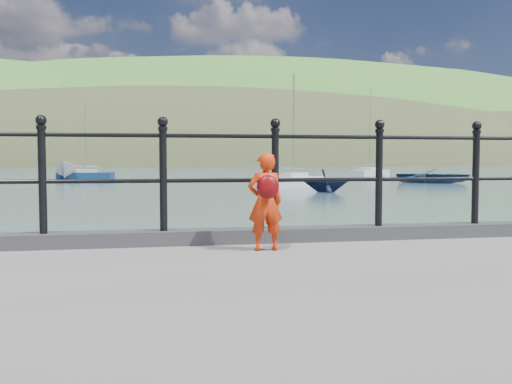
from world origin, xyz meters
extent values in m
plane|color=#2D4251|center=(0.00, 0.00, 0.00)|extent=(600.00, 600.00, 0.00)
cube|color=#28282B|center=(0.00, -0.15, 1.07)|extent=(60.00, 0.30, 0.15)
cylinder|color=black|center=(0.00, -0.15, 1.67)|extent=(18.00, 0.04, 0.04)
cylinder|color=black|center=(0.00, -0.15, 2.15)|extent=(18.00, 0.04, 0.04)
cylinder|color=black|center=(-1.80, -0.15, 1.67)|extent=(0.08, 0.08, 1.05)
sphere|color=black|center=(-1.80, -0.15, 2.29)|extent=(0.11, 0.11, 0.11)
cylinder|color=black|center=(-0.60, -0.15, 1.67)|extent=(0.08, 0.08, 1.05)
sphere|color=black|center=(-0.60, -0.15, 2.29)|extent=(0.11, 0.11, 0.11)
cylinder|color=black|center=(0.60, -0.15, 1.67)|extent=(0.08, 0.08, 1.05)
sphere|color=black|center=(0.60, -0.15, 2.29)|extent=(0.11, 0.11, 0.11)
cylinder|color=black|center=(1.80, -0.15, 1.67)|extent=(0.08, 0.08, 1.05)
sphere|color=black|center=(1.80, -0.15, 2.29)|extent=(0.11, 0.11, 0.11)
cylinder|color=black|center=(3.00, -0.15, 1.67)|extent=(0.08, 0.08, 1.05)
sphere|color=black|center=(3.00, -0.15, 2.29)|extent=(0.11, 0.11, 0.11)
ellipsoid|color=#333A21|center=(20.00, 195.00, -15.40)|extent=(400.00, 100.00, 88.00)
ellipsoid|color=#387026|center=(60.00, 255.00, -27.30)|extent=(600.00, 180.00, 156.00)
cube|color=silver|center=(-35.00, 181.00, 3.00)|extent=(9.00, 6.00, 6.00)
cube|color=#4C4744|center=(-35.00, 181.00, 7.00)|extent=(9.50, 6.50, 2.00)
cube|color=silver|center=(-12.00, 181.00, 3.00)|extent=(9.00, 6.00, 6.00)
cube|color=#4C4744|center=(-12.00, 181.00, 7.00)|extent=(9.50, 6.50, 2.00)
cube|color=silver|center=(18.00, 181.00, 3.00)|extent=(9.00, 6.00, 6.00)
cube|color=#4C4744|center=(18.00, 181.00, 7.00)|extent=(9.50, 6.50, 2.00)
cube|color=silver|center=(45.00, 181.00, 3.00)|extent=(9.00, 6.00, 6.00)
cube|color=#4C4744|center=(45.00, 181.00, 7.00)|extent=(9.50, 6.50, 2.00)
imported|color=red|center=(0.38, -0.70, 1.48)|extent=(0.36, 0.24, 0.96)
ellipsoid|color=#C2070C|center=(0.38, -0.83, 1.64)|extent=(0.22, 0.11, 0.23)
imported|color=navy|center=(21.91, 35.40, 0.60)|extent=(7.09, 6.89, 1.20)
imported|color=beige|center=(-9.14, 48.75, 0.90)|extent=(2.00, 4.74, 1.80)
imported|color=black|center=(9.17, 24.64, 0.67)|extent=(3.05, 2.80, 1.35)
cube|color=beige|center=(8.87, 31.03, 0.25)|extent=(5.57, 4.92, 0.90)
cube|color=beige|center=(8.87, 31.03, 0.75)|extent=(2.30, 2.16, 0.50)
cylinder|color=#A5A5A8|center=(8.87, 31.03, 4.30)|extent=(0.10, 0.10, 7.19)
cylinder|color=#A5A5A8|center=(8.87, 31.03, 1.30)|extent=(2.09, 1.69, 0.06)
cube|color=navy|center=(-7.32, 48.61, 0.25)|extent=(5.46, 2.66, 0.90)
cube|color=beige|center=(-7.32, 48.61, 0.75)|extent=(2.02, 1.51, 0.50)
cylinder|color=#A5A5A8|center=(-7.32, 48.61, 4.10)|extent=(0.10, 0.10, 6.81)
cylinder|color=#A5A5A8|center=(-7.32, 48.61, 1.30)|extent=(2.32, 0.52, 0.06)
cube|color=beige|center=(25.38, 57.41, 0.25)|extent=(7.13, 6.94, 0.90)
cube|color=beige|center=(25.38, 57.41, 0.75)|extent=(3.01, 2.97, 0.50)
cylinder|color=#A5A5A8|center=(25.38, 57.41, 5.73)|extent=(0.10, 0.10, 10.06)
cylinder|color=#A5A5A8|center=(25.38, 57.41, 1.30)|extent=(2.59, 2.47, 0.06)
camera|label=1|loc=(-0.68, -5.89, 1.89)|focal=38.00mm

